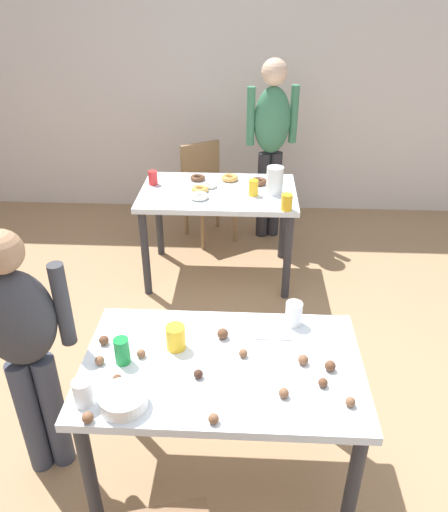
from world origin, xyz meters
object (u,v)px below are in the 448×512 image
Objects in this scene: person_girl_near at (24,342)px; chair_far_table at (206,186)px; dining_table_far at (218,203)px; person_adult_far at (271,135)px; dining_table_near at (223,381)px; pitcher_far at (275,180)px; mixing_bowl at (123,400)px; soda_can at (122,351)px.

chair_far_table is at bearing 77.26° from person_girl_near.
person_adult_far is (0.42, 0.74, 0.32)m from dining_table_far.
person_girl_near is (-0.75, -1.88, 0.15)m from dining_table_far.
person_adult_far is (0.58, 0.02, 0.47)m from chair_far_table.
dining_table_near is 1.93m from pitcher_far.
dining_table_near is 6.43× the size of mixing_bowl.
soda_can is at bearing -104.90° from person_adult_far.
soda_can is at bearing -110.58° from pitcher_far.
chair_far_table reaches higher than dining_table_far.
soda_can is at bearing 103.44° from mixing_bowl.
dining_table_near is at bearing 35.07° from mixing_bowl.
dining_table_far is 0.89× the size of person_girl_near.
soda_can is at bearing -92.90° from chair_far_table.
pitcher_far is (0.43, -0.03, 0.21)m from dining_table_far.
pitcher_far is at bearing -51.98° from chair_far_table.
chair_far_table is at bearing -177.98° from person_adult_far.
mixing_bowl is (-0.08, -2.91, 0.28)m from chair_far_table.
soda_can reaches higher than dining_table_far.
dining_table_near is 2.67m from chair_far_table.
dining_table_near is 0.46m from soda_can.
person_girl_near reaches higher than chair_far_table.
person_adult_far is 3.01m from mixing_bowl.
person_girl_near reaches higher than pitcher_far.
soda_can reaches higher than mixing_bowl.
dining_table_far is 0.47m from pitcher_far.
dining_table_near is at bearing -96.03° from person_adult_far.
person_girl_near is 2.20m from pitcher_far.
mixing_bowl is at bearing -91.49° from chair_far_table.
mixing_bowl is 2.26m from pitcher_far.
chair_far_table is 2.68m from soda_can.
mixing_bowl is (-0.37, -0.26, 0.13)m from dining_table_near.
pitcher_far reaches higher than soda_can.
person_adult_far reaches higher than mixing_bowl.
pitcher_far is at bearing 57.73° from person_girl_near.
dining_table_far is 0.75m from chair_far_table.
dining_table_far is at bearing 68.39° from person_girl_near.
person_girl_near is at bearing 149.29° from mixing_bowl.
person_girl_near is 7.13× the size of mixing_bowl.
chair_far_table is at bearing 128.02° from pitcher_far.
chair_far_table is 4.25× the size of pitcher_far.
person_girl_near is 0.46m from soda_can.
mixing_bowl is 0.92× the size of pitcher_far.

